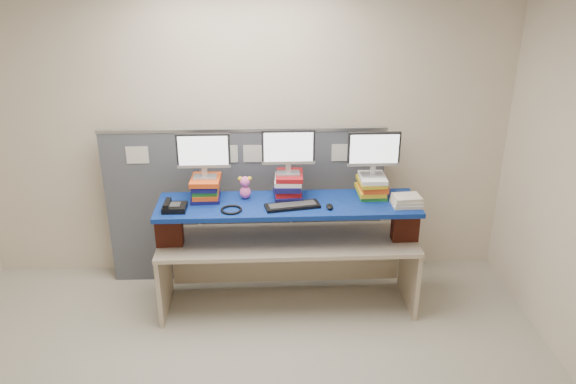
{
  "coord_description": "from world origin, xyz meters",
  "views": [
    {
      "loc": [
        0.23,
        -3.06,
        2.95
      ],
      "look_at": [
        0.39,
        1.27,
        1.12
      ],
      "focal_mm": 35.0,
      "sensor_mm": 36.0,
      "label": 1
    }
  ],
  "objects_px": {
    "keyboard": "(292,206)",
    "blue_board": "(288,205)",
    "desk": "(288,253)",
    "monitor_center": "(288,149)",
    "monitor_right": "(374,151)",
    "monitor_left": "(203,153)",
    "desk_phone": "(174,207)"
  },
  "relations": [
    {
      "from": "desk",
      "to": "desk_phone",
      "type": "distance_m",
      "value": 1.08
    },
    {
      "from": "desk",
      "to": "monitor_center",
      "type": "height_order",
      "value": "monitor_center"
    },
    {
      "from": "blue_board",
      "to": "desk_phone",
      "type": "relative_size",
      "value": 11.59
    },
    {
      "from": "monitor_left",
      "to": "keyboard",
      "type": "bearing_deg",
      "value": -16.06
    },
    {
      "from": "monitor_right",
      "to": "desk_phone",
      "type": "distance_m",
      "value": 1.73
    },
    {
      "from": "desk",
      "to": "blue_board",
      "type": "bearing_deg",
      "value": -104.64
    },
    {
      "from": "desk",
      "to": "monitor_center",
      "type": "bearing_deg",
      "value": 86.07
    },
    {
      "from": "monitor_center",
      "to": "monitor_left",
      "type": "bearing_deg",
      "value": -180.0
    },
    {
      "from": "monitor_left",
      "to": "desk_phone",
      "type": "bearing_deg",
      "value": -137.64
    },
    {
      "from": "keyboard",
      "to": "blue_board",
      "type": "bearing_deg",
      "value": 98.54
    },
    {
      "from": "monitor_right",
      "to": "desk_phone",
      "type": "height_order",
      "value": "monitor_right"
    },
    {
      "from": "monitor_center",
      "to": "monitor_right",
      "type": "height_order",
      "value": "monitor_center"
    },
    {
      "from": "monitor_right",
      "to": "keyboard",
      "type": "relative_size",
      "value": 0.94
    },
    {
      "from": "monitor_left",
      "to": "desk_phone",
      "type": "height_order",
      "value": "monitor_left"
    },
    {
      "from": "monitor_left",
      "to": "keyboard",
      "type": "xyz_separation_m",
      "value": [
        0.73,
        -0.2,
        -0.4
      ]
    },
    {
      "from": "desk_phone",
      "to": "keyboard",
      "type": "bearing_deg",
      "value": 1.43
    },
    {
      "from": "blue_board",
      "to": "monitor_right",
      "type": "distance_m",
      "value": 0.85
    },
    {
      "from": "desk",
      "to": "keyboard",
      "type": "height_order",
      "value": "keyboard"
    },
    {
      "from": "blue_board",
      "to": "monitor_center",
      "type": "height_order",
      "value": "monitor_center"
    },
    {
      "from": "monitor_center",
      "to": "blue_board",
      "type": "bearing_deg",
      "value": -93.93
    },
    {
      "from": "desk",
      "to": "blue_board",
      "type": "height_order",
      "value": "blue_board"
    },
    {
      "from": "desk",
      "to": "keyboard",
      "type": "bearing_deg",
      "value": -70.74
    },
    {
      "from": "blue_board",
      "to": "desk",
      "type": "bearing_deg",
      "value": 75.36
    },
    {
      "from": "keyboard",
      "to": "desk_phone",
      "type": "xyz_separation_m",
      "value": [
        -0.97,
        -0.02,
        0.02
      ]
    },
    {
      "from": "desk",
      "to": "monitor_right",
      "type": "distance_m",
      "value": 1.16
    },
    {
      "from": "monitor_center",
      "to": "keyboard",
      "type": "xyz_separation_m",
      "value": [
        0.03,
        -0.21,
        -0.42
      ]
    },
    {
      "from": "monitor_right",
      "to": "keyboard",
      "type": "distance_m",
      "value": 0.83
    },
    {
      "from": "blue_board",
      "to": "monitor_left",
      "type": "bearing_deg",
      "value": 170.38
    },
    {
      "from": "monitor_left",
      "to": "monitor_right",
      "type": "bearing_deg",
      "value": 0.0
    },
    {
      "from": "desk",
      "to": "monitor_right",
      "type": "height_order",
      "value": "monitor_right"
    },
    {
      "from": "blue_board",
      "to": "monitor_left",
      "type": "height_order",
      "value": "monitor_left"
    },
    {
      "from": "desk",
      "to": "keyboard",
      "type": "distance_m",
      "value": 0.5
    }
  ]
}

